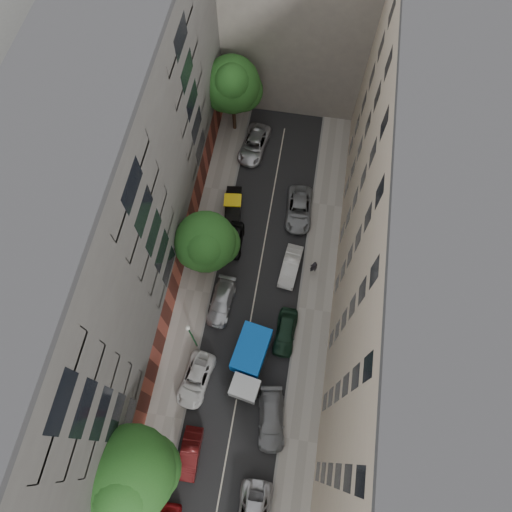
% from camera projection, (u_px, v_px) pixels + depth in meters
% --- Properties ---
extents(ground, '(120.00, 120.00, 0.00)m').
position_uv_depth(ground, '(254.00, 301.00, 41.37)').
color(ground, '#4C4C49').
rests_on(ground, ground).
extents(road_surface, '(8.00, 44.00, 0.02)m').
position_uv_depth(road_surface, '(254.00, 301.00, 41.36)').
color(road_surface, black).
rests_on(road_surface, ground).
extents(sidewalk_left, '(3.00, 44.00, 0.15)m').
position_uv_depth(sidewalk_left, '(195.00, 291.00, 41.67)').
color(sidewalk_left, gray).
rests_on(sidewalk_left, ground).
extents(sidewalk_right, '(3.00, 44.00, 0.15)m').
position_uv_depth(sidewalk_right, '(314.00, 310.00, 40.93)').
color(sidewalk_right, gray).
rests_on(sidewalk_right, ground).
extents(building_left, '(8.00, 44.00, 20.00)m').
position_uv_depth(building_left, '(104.00, 233.00, 32.96)').
color(building_left, '#4C4947').
rests_on(building_left, ground).
extents(building_right, '(8.00, 44.00, 20.00)m').
position_uv_depth(building_right, '(410.00, 280.00, 31.49)').
color(building_right, '#BBAB91').
rests_on(building_right, ground).
extents(building_endcap, '(18.00, 12.00, 18.00)m').
position_uv_depth(building_endcap, '(302.00, 1.00, 44.31)').
color(building_endcap, gray).
rests_on(building_endcap, ground).
extents(tarp_truck, '(3.27, 6.30, 2.76)m').
position_uv_depth(tarp_truck, '(250.00, 361.00, 37.65)').
color(tarp_truck, black).
rests_on(tarp_truck, ground).
extents(car_left_1, '(1.51, 4.07, 1.33)m').
position_uv_depth(car_left_1, '(190.00, 453.00, 35.60)').
color(car_left_1, '#490E0F').
rests_on(car_left_1, ground).
extents(car_left_2, '(2.81, 5.02, 1.33)m').
position_uv_depth(car_left_2, '(196.00, 379.00, 37.89)').
color(car_left_2, silver).
rests_on(car_left_2, ground).
extents(car_left_3, '(2.21, 4.78, 1.35)m').
position_uv_depth(car_left_3, '(222.00, 302.00, 40.61)').
color(car_left_3, silver).
rests_on(car_left_3, ground).
extents(car_left_4, '(1.69, 3.92, 1.32)m').
position_uv_depth(car_left_4, '(234.00, 240.00, 43.11)').
color(car_left_4, black).
rests_on(car_left_4, ground).
extents(car_left_5, '(2.00, 4.43, 1.41)m').
position_uv_depth(car_left_5, '(233.00, 206.00, 44.56)').
color(car_left_5, black).
rests_on(car_left_5, ground).
extents(car_left_6, '(3.13, 5.60, 1.48)m').
position_uv_depth(car_left_6, '(254.00, 144.00, 47.50)').
color(car_left_6, '#B6B6BB').
rests_on(car_left_6, ground).
extents(car_right_1, '(2.80, 5.31, 1.47)m').
position_uv_depth(car_right_1, '(271.00, 420.00, 36.55)').
color(car_right_1, slate).
rests_on(car_right_1, ground).
extents(car_right_2, '(1.90, 4.41, 1.48)m').
position_uv_depth(car_right_2, '(285.00, 332.00, 39.44)').
color(car_right_2, black).
rests_on(car_right_2, ground).
extents(car_right_3, '(1.93, 4.43, 1.42)m').
position_uv_depth(car_right_3, '(291.00, 266.00, 41.97)').
color(car_right_3, silver).
rests_on(car_right_3, ground).
extents(car_right_4, '(2.75, 5.41, 1.46)m').
position_uv_depth(car_right_4, '(299.00, 210.00, 44.37)').
color(car_right_4, gray).
rests_on(car_right_4, ground).
extents(tree_near, '(6.45, 6.34, 9.28)m').
position_uv_depth(tree_near, '(130.00, 476.00, 30.07)').
color(tree_near, '#382619').
rests_on(tree_near, sidewalk_left).
extents(tree_mid, '(5.50, 5.25, 7.45)m').
position_uv_depth(tree_mid, '(207.00, 244.00, 38.33)').
color(tree_mid, '#382619').
rests_on(tree_mid, sidewalk_left).
extents(tree_far, '(5.66, 5.44, 9.11)m').
position_uv_depth(tree_far, '(233.00, 87.00, 43.55)').
color(tree_far, '#382619').
rests_on(tree_far, sidewalk_left).
extents(lamp_post, '(0.36, 0.36, 6.02)m').
position_uv_depth(lamp_post, '(191.00, 335.00, 36.13)').
color(lamp_post, '#175226').
rests_on(lamp_post, sidewalk_left).
extents(pedestrian, '(0.79, 0.63, 1.90)m').
position_uv_depth(pedestrian, '(314.00, 267.00, 41.53)').
color(pedestrian, black).
rests_on(pedestrian, sidewalk_right).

